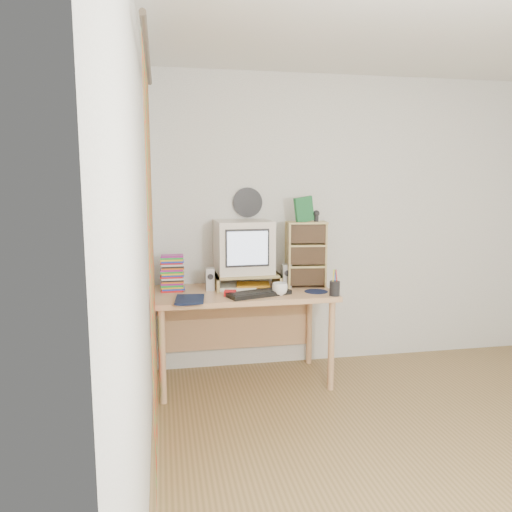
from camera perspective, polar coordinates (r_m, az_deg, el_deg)
name	(u,v)px	position (r m, az deg, el deg)	size (l,w,h in m)	color
floor	(456,461)	(3.35, 21.91, -20.87)	(3.50, 3.50, 0.00)	olive
ceiling	(486,4)	(3.06, 24.81, 24.68)	(3.50, 3.50, 0.00)	white
back_wall	(351,222)	(4.50, 10.76, 3.85)	(3.50, 3.50, 0.00)	white
left_wall	(141,257)	(2.45, -13.00, -0.16)	(3.50, 3.50, 0.00)	white
curtain	(152,262)	(2.94, -11.82, -0.65)	(2.20, 2.20, 0.00)	red
wall_disc	(248,202)	(4.22, -0.97, 6.14)	(0.25, 0.25, 0.02)	black
desk	(242,305)	(4.04, -1.64, -5.67)	(1.40, 0.70, 0.75)	tan
monitor_riser	(247,277)	(4.03, -1.04, -2.36)	(0.52, 0.30, 0.12)	tan
crt_monitor	(244,247)	(4.04, -1.41, 1.06)	(0.44, 0.44, 0.42)	beige
speaker_left	(210,279)	(3.97, -5.28, -2.66)	(0.07, 0.07, 0.18)	#A6A6AA
speaker_right	(286,276)	(4.06, 3.46, -2.27)	(0.07, 0.07, 0.19)	#A6A6AA
keyboard	(259,293)	(3.79, 0.37, -4.31)	(0.49, 0.16, 0.03)	black
dvd_stack	(172,276)	(3.98, -9.54, -2.22)	(0.17, 0.12, 0.25)	brown
cd_rack	(306,254)	(4.09, 5.79, 0.21)	(0.32, 0.17, 0.53)	tan
mug	(280,289)	(3.80, 2.74, -3.78)	(0.12, 0.12, 0.09)	white
diary	(175,298)	(3.65, -9.20, -4.77)	(0.25, 0.19, 0.05)	#0F1938
mousepad	(316,291)	(3.95, 6.88, -4.05)	(0.18, 0.18, 0.00)	black
pen_cup	(335,286)	(3.82, 8.98, -3.36)	(0.08, 0.08, 0.16)	black
papers	(243,286)	(4.02, -1.51, -3.48)	(0.30, 0.22, 0.04)	silver
red_box	(230,293)	(3.77, -2.98, -4.28)	(0.09, 0.05, 0.04)	red
game_box	(304,209)	(4.03, 5.51, 5.33)	(0.16, 0.03, 0.20)	#1B6132
webcam	(316,216)	(4.07, 6.90, 4.57)	(0.05, 0.05, 0.09)	black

